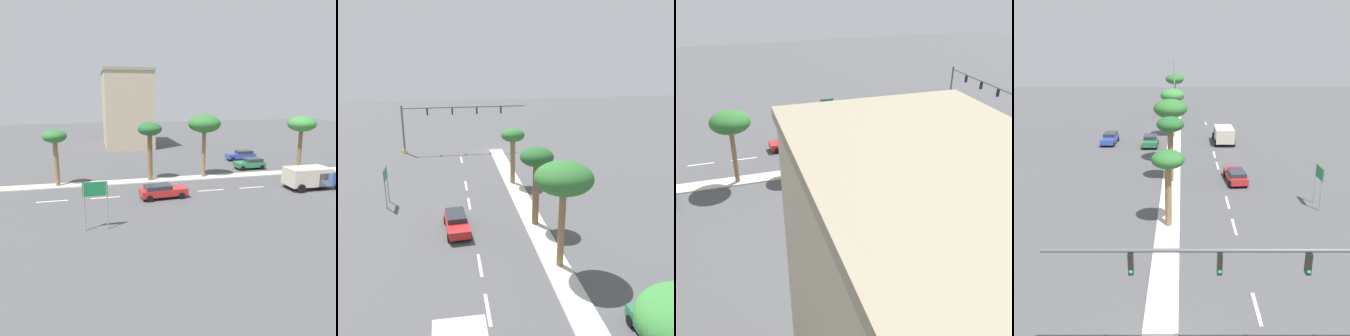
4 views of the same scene
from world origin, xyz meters
The scene contains 14 objects.
ground_plane centered at (0.00, 24.99, 0.00)m, with size 160.00×160.00×0.00m, color #4C4C4F.
median_curb centered at (0.00, 32.13, 0.06)m, with size 1.80×64.27×0.12m, color beige.
lane_stripe_left centered at (5.13, 4.00, 0.01)m, with size 0.20×2.80×0.01m, color silver.
lane_stripe_near centered at (5.13, 13.91, 0.01)m, with size 0.20×2.80×0.01m, color silver.
lane_stripe_front centered at (5.13, 18.75, 0.01)m, with size 0.20×2.80×0.01m, color silver.
lane_stripe_outboard centered at (5.13, 29.49, 0.01)m, with size 0.20×2.80×0.01m, color silver.
lane_stripe_mid centered at (5.13, 34.09, 0.01)m, with size 0.20×2.80×0.01m, color silver.
traffic_signal_gantry centered at (7.94, -0.75, 4.52)m, with size 17.41×0.53×6.66m.
directional_road_sign centered at (12.71, 17.81, 2.69)m, with size 0.10×1.80×3.63m.
commercial_building centered at (-27.11, 24.46, 7.06)m, with size 13.46×8.79×14.09m.
palm_tree_leading centered at (0.05, 14.00, 5.06)m, with size 2.49×2.49×5.99m.
palm_tree_right centered at (-0.05, 24.07, 5.53)m, with size 2.71×2.71×6.56m.
palm_tree_near centered at (-0.21, 30.50, 6.26)m, with size 3.79×3.79×7.31m.
sedan_red_near centered at (6.50, 24.06, 0.73)m, with size 2.13×4.57×1.34m.
Camera 3 is at (-36.71, 30.68, 19.40)m, focal length 42.77 mm.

